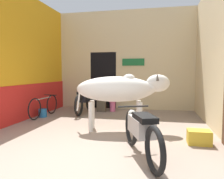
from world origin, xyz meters
TOP-DOWN VIEW (x-y plane):
  - ground_plane at (0.00, 0.00)m, footprint 30.00×30.00m
  - wall_left_shopfront at (-2.66, 2.51)m, footprint 0.25×5.04m
  - wall_back_with_doorway at (-0.26, 5.28)m, footprint 5.15×0.93m
  - wall_right_with_door at (2.66, 2.47)m, footprint 0.22×5.04m
  - cow at (0.38, 1.97)m, footprint 2.31×0.99m
  - motorcycle_near at (1.00, 0.34)m, footprint 0.86×1.83m
  - motorcycle_far at (-1.22, 3.91)m, footprint 0.58×1.88m
  - bicycle at (-2.28, 3.04)m, footprint 0.44×1.65m
  - shopkeeper_seated at (-0.71, 4.36)m, footprint 0.45×0.33m
  - plastic_stool at (-0.33, 4.40)m, footprint 0.29×0.29m
  - crate at (2.08, 1.23)m, footprint 0.44×0.32m
  - bucket at (-2.28, 2.96)m, footprint 0.26×0.26m

SIDE VIEW (x-z plane):
  - ground_plane at x=0.00m, z-range 0.00..0.00m
  - bucket at x=-2.28m, z-range 0.00..0.26m
  - crate at x=2.08m, z-range 0.00..0.28m
  - plastic_stool at x=-0.33m, z-range 0.02..0.40m
  - bicycle at x=-2.28m, z-range 0.00..0.67m
  - motorcycle_near at x=1.00m, z-range 0.05..0.85m
  - motorcycle_far at x=-1.22m, z-range 0.05..0.87m
  - shopkeeper_seated at x=-0.71m, z-range 0.01..1.12m
  - cow at x=0.38m, z-range 0.30..1.71m
  - wall_back_with_doorway at x=-0.26m, z-range -0.25..3.50m
  - wall_left_shopfront at x=-2.66m, z-range -0.06..3.69m
  - wall_right_with_door at x=2.66m, z-range -0.02..3.72m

